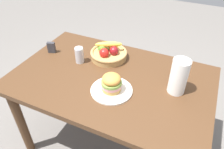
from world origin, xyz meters
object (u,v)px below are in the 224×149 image
object	(u,v)px
plate	(112,90)
sandwich	(111,82)
soda_can	(79,55)
paper_towel_roll	(179,77)
napkin_holder	(51,47)
fruit_basket	(109,53)

from	to	relation	value
plate	sandwich	bearing A→B (deg)	-90.00
sandwich	soda_can	world-z (taller)	sandwich
sandwich	paper_towel_roll	bearing A→B (deg)	24.90
sandwich	paper_towel_roll	xyz separation A→B (m)	(0.38, 0.18, 0.05)
paper_towel_roll	soda_can	bearing A→B (deg)	178.08
napkin_holder	soda_can	bearing A→B (deg)	-25.53
sandwich	paper_towel_roll	world-z (taller)	paper_towel_roll
plate	soda_can	size ratio (longest dim) A/B	2.18
soda_can	sandwich	bearing A→B (deg)	-29.00
sandwich	fruit_basket	bearing A→B (deg)	118.29
plate	sandwich	xyz separation A→B (m)	(0.00, -0.00, 0.07)
soda_can	plate	bearing A→B (deg)	-29.00
sandwich	soda_can	bearing A→B (deg)	151.00
plate	fruit_basket	xyz separation A→B (m)	(-0.19, 0.35, 0.04)
fruit_basket	soda_can	bearing A→B (deg)	-140.19
sandwich	soda_can	size ratio (longest dim) A/B	1.06
plate	napkin_holder	world-z (taller)	napkin_holder
soda_can	napkin_holder	distance (m)	0.29
sandwich	fruit_basket	size ratio (longest dim) A/B	0.46
plate	napkin_holder	xyz separation A→B (m)	(-0.65, 0.23, 0.04)
sandwich	paper_towel_roll	size ratio (longest dim) A/B	0.56
fruit_basket	plate	bearing A→B (deg)	-61.71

